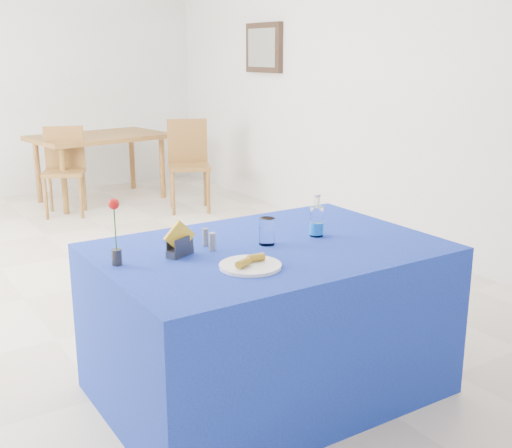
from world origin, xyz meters
The scene contains 16 objects.
floor centered at (0.00, 0.00, 0.00)m, with size 7.00×7.00×0.00m, color beige.
room_shell centered at (0.00, 0.00, 1.75)m, with size 7.00×7.00×7.00m.
picture_frame centered at (2.47, 1.60, 1.70)m, with size 0.06×0.64×0.52m, color black.
picture_art centered at (2.44, 1.60, 1.70)m, with size 0.02×0.52×0.40m, color #998C66.
plate centered at (-0.05, -2.15, 0.77)m, with size 0.27×0.27×0.01m, color white.
drinking_glass centered at (0.20, -1.90, 0.82)m, with size 0.08×0.08×0.13m, color white.
salt_shaker centered at (-0.07, -1.85, 0.80)m, with size 0.03×0.03×0.09m, color gray.
pepper_shaker centered at (-0.06, -1.76, 0.80)m, with size 0.03×0.03×0.09m, color slate.
blue_table centered at (0.19, -1.93, 0.38)m, with size 1.60×1.10×0.76m.
water_bottle centered at (0.49, -1.91, 0.83)m, with size 0.07×0.07×0.21m.
napkin_holder centered at (-0.23, -1.84, 0.81)m, with size 0.15×0.11×0.17m.
rose_vase centered at (-0.52, -1.81, 0.90)m, with size 0.05×0.05×0.30m.
oak_table centered at (0.96, 2.69, 0.68)m, with size 1.55×1.11×0.76m.
chair_bg_left centered at (0.44, 2.29, 0.53)m, with size 0.53×0.53×0.91m.
chair_bg_right centered at (1.63, 1.79, 0.56)m, with size 0.56×0.56×0.96m.
banana_pieces centered at (-0.05, -2.15, 0.79)m, with size 0.17×0.08×0.03m.
Camera 1 is at (-1.43, -4.36, 1.65)m, focal length 45.00 mm.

